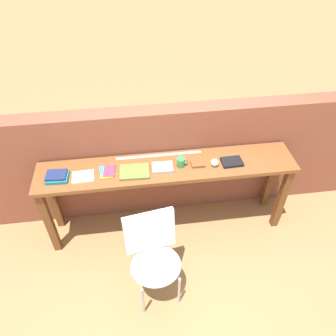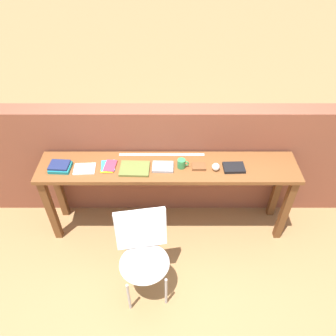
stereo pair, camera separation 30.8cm
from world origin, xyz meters
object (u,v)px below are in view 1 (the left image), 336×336
(book_stack_leftmost, at_px, (57,177))
(chair_white_moulded, at_px, (154,254))
(pamphlet_pile_colourful, at_px, (108,172))
(mug, at_px, (181,162))
(magazine_cycling, at_px, (83,176))
(book_repair_rightmost, at_px, (232,162))
(leather_journal_brown, at_px, (198,164))
(book_open_centre, at_px, (135,172))
(sports_ball_small, at_px, (215,163))

(book_stack_leftmost, bearing_deg, chair_white_moulded, -40.28)
(chair_white_moulded, relative_size, book_stack_leftmost, 4.40)
(pamphlet_pile_colourful, relative_size, mug, 1.68)
(magazine_cycling, relative_size, mug, 1.81)
(chair_white_moulded, bearing_deg, book_repair_rightmost, 39.08)
(book_repair_rightmost, bearing_deg, leather_journal_brown, 174.87)
(book_repair_rightmost, bearing_deg, chair_white_moulded, -142.91)
(book_open_centre, height_order, mug, mug)
(book_open_centre, bearing_deg, mug, 6.45)
(mug, height_order, sports_ball_small, mug)
(sports_ball_small, xyz_separation_m, book_repair_rightmost, (0.18, 0.01, -0.02))
(magazine_cycling, bearing_deg, chair_white_moulded, -52.59)
(chair_white_moulded, height_order, sports_ball_small, sports_ball_small)
(book_open_centre, bearing_deg, leather_journal_brown, 4.72)
(magazine_cycling, height_order, book_repair_rightmost, book_repair_rightmost)
(leather_journal_brown, bearing_deg, magazine_cycling, -178.41)
(pamphlet_pile_colourful, distance_m, sports_ball_small, 1.02)
(book_stack_leftmost, xyz_separation_m, sports_ball_small, (1.47, -0.02, 0.01))
(magazine_cycling, xyz_separation_m, pamphlet_pile_colourful, (0.22, 0.04, 0.00))
(sports_ball_small, bearing_deg, chair_white_moulded, -134.87)
(book_stack_leftmost, distance_m, sports_ball_small, 1.47)
(pamphlet_pile_colourful, relative_size, book_repair_rightmost, 0.93)
(leather_journal_brown, distance_m, book_repair_rightmost, 0.33)
(magazine_cycling, relative_size, sports_ball_small, 2.69)
(pamphlet_pile_colourful, bearing_deg, mug, -0.29)
(chair_white_moulded, bearing_deg, mug, 63.95)
(sports_ball_small, bearing_deg, pamphlet_pile_colourful, 177.65)
(chair_white_moulded, relative_size, sports_ball_small, 12.05)
(pamphlet_pile_colourful, bearing_deg, book_repair_rightmost, -1.30)
(sports_ball_small, bearing_deg, magazine_cycling, 179.72)
(book_stack_leftmost, relative_size, book_open_centre, 0.73)
(book_stack_leftmost, bearing_deg, pamphlet_pile_colourful, 3.02)
(book_open_centre, distance_m, leather_journal_brown, 0.61)
(magazine_cycling, bearing_deg, book_open_centre, -3.56)
(chair_white_moulded, distance_m, book_repair_rightmost, 1.14)
(magazine_cycling, bearing_deg, sports_ball_small, -3.41)
(book_stack_leftmost, distance_m, magazine_cycling, 0.23)
(chair_white_moulded, bearing_deg, sports_ball_small, 45.13)
(magazine_cycling, distance_m, mug, 0.92)
(magazine_cycling, bearing_deg, book_stack_leftmost, 174.04)
(magazine_cycling, bearing_deg, leather_journal_brown, -1.72)
(book_stack_leftmost, height_order, leather_journal_brown, book_stack_leftmost)
(book_stack_leftmost, bearing_deg, sports_ball_small, -0.68)
(leather_journal_brown, bearing_deg, book_repair_rightmost, -2.96)
(sports_ball_small, relative_size, book_repair_rightmost, 0.37)
(pamphlet_pile_colourful, bearing_deg, leather_journal_brown, -0.59)
(leather_journal_brown, xyz_separation_m, book_repair_rightmost, (0.33, -0.02, 0.00))
(book_stack_leftmost, height_order, pamphlet_pile_colourful, book_stack_leftmost)
(pamphlet_pile_colourful, height_order, leather_journal_brown, leather_journal_brown)
(chair_white_moulded, distance_m, book_open_centre, 0.77)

